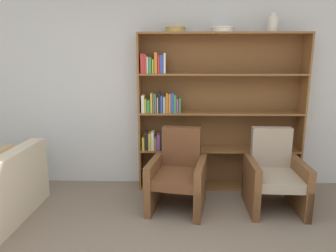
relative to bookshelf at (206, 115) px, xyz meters
The scene contains 7 objects.
wall_back 0.50m from the bookshelf, 152.78° to the left, with size 12.00×0.06×2.75m.
bookshelf is the anchor object (origin of this frame).
bowl_copper 1.19m from the bookshelf, behind, with size 0.27×0.27×0.07m.
bowl_slate 1.13m from the bookshelf, ahead, with size 0.30×0.30×0.07m.
vase_tall 1.43m from the bookshelf, ahead, with size 0.12×0.12×0.24m.
armchair_leather 0.96m from the bookshelf, 121.94° to the right, with size 0.76×0.79×0.95m.
armchair_cushioned 1.17m from the bookshelf, 38.53° to the right, with size 0.66×0.70×0.95m.
Camera 1 is at (-0.10, -1.74, 1.74)m, focal length 32.00 mm.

